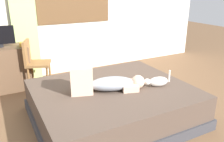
% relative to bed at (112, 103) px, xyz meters
% --- Properties ---
extents(ground_plane, '(16.00, 16.00, 0.00)m').
position_rel_bed_xyz_m(ground_plane, '(0.15, -0.09, -0.22)').
color(ground_plane, brown).
extents(back_wall_with_window, '(6.40, 0.14, 2.90)m').
position_rel_bed_xyz_m(back_wall_with_window, '(0.15, 2.15, 1.23)').
color(back_wall_with_window, silver).
rests_on(back_wall_with_window, ground).
extents(bed, '(2.01, 1.71, 0.45)m').
position_rel_bed_xyz_m(bed, '(0.00, 0.00, 0.00)').
color(bed, '#38383D').
rests_on(bed, ground).
extents(person_lying, '(0.93, 0.49, 0.34)m').
position_rel_bed_xyz_m(person_lying, '(-0.13, -0.03, 0.34)').
color(person_lying, '#8C939E').
rests_on(person_lying, bed).
extents(cat, '(0.35, 0.17, 0.21)m').
position_rel_bed_xyz_m(cat, '(0.54, -0.23, 0.29)').
color(cat, silver).
rests_on(cat, bed).
extents(desk, '(0.90, 0.56, 0.74)m').
position_rel_bed_xyz_m(desk, '(-1.22, 1.75, 0.15)').
color(desk, brown).
rests_on(desk, ground).
extents(cup, '(0.06, 0.06, 0.08)m').
position_rel_bed_xyz_m(cup, '(-0.86, 1.63, 0.56)').
color(cup, gold).
rests_on(cup, desk).
extents(chair_by_desk, '(0.49, 0.49, 0.86)m').
position_rel_bed_xyz_m(chair_by_desk, '(-0.71, 1.48, 0.29)').
color(chair_by_desk, brown).
rests_on(chair_by_desk, ground).
extents(curtain_left, '(0.44, 0.06, 2.42)m').
position_rel_bed_xyz_m(curtain_left, '(-0.71, 2.03, 0.99)').
color(curtain_left, '#ADCC75').
rests_on(curtain_left, ground).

